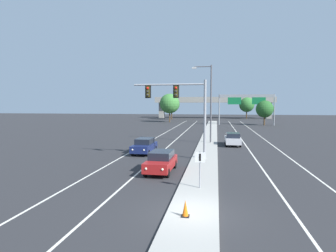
{
  "coord_description": "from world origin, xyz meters",
  "views": [
    {
      "loc": [
        1.03,
        -13.21,
        5.16
      ],
      "look_at": [
        -3.2,
        11.97,
        3.2
      ],
      "focal_mm": 30.85,
      "sensor_mm": 36.0,
      "label": 1
    }
  ],
  "objects": [
    {
      "name": "car_oncoming_red",
      "position": [
        -3.06,
        7.98,
        0.82
      ],
      "size": [
        1.91,
        4.5,
        1.58
      ],
      "color": "maroon",
      "rests_on": "ground"
    },
    {
      "name": "lane_stripe_oncoming_center",
      "position": [
        -4.7,
        25.0,
        0.0
      ],
      "size": [
        0.14,
        100.0,
        0.01
      ],
      "primitive_type": "cube",
      "color": "silver",
      "rests_on": "ground"
    },
    {
      "name": "street_lamp_median",
      "position": [
        0.1,
        24.58,
        5.79
      ],
      "size": [
        2.58,
        0.28,
        10.0
      ],
      "color": "#4C4C51",
      "rests_on": "median_island"
    },
    {
      "name": "edge_stripe_right",
      "position": [
        8.0,
        25.0,
        0.0
      ],
      "size": [
        0.14,
        100.0,
        0.01
      ],
      "primitive_type": "cube",
      "color": "silver",
      "rests_on": "ground"
    },
    {
      "name": "ground_plane",
      "position": [
        0.0,
        0.0,
        0.0
      ],
      "size": [
        260.0,
        260.0,
        0.0
      ],
      "primitive_type": "plane",
      "color": "#28282B"
    },
    {
      "name": "tree_far_right_a",
      "position": [
        12.49,
        59.27,
        3.92
      ],
      "size": [
        4.16,
        4.16,
        6.01
      ],
      "color": "#4C3823",
      "rests_on": "ground"
    },
    {
      "name": "tree_far_right_b",
      "position": [
        11.41,
        90.46,
        4.91
      ],
      "size": [
        5.2,
        5.2,
        7.52
      ],
      "color": "#4C3823",
      "rests_on": "ground"
    },
    {
      "name": "overhead_signal_mast",
      "position": [
        -2.1,
        13.29,
        5.29
      ],
      "size": [
        6.77,
        0.44,
        7.2
      ],
      "color": "gray",
      "rests_on": "median_island"
    },
    {
      "name": "traffic_cone_median_nose",
      "position": [
        -0.28,
        -0.75,
        0.51
      ],
      "size": [
        0.36,
        0.36,
        0.74
      ],
      "color": "black",
      "rests_on": "median_island"
    },
    {
      "name": "highway_sign_gantry",
      "position": [
        8.2,
        59.21,
        6.16
      ],
      "size": [
        13.28,
        0.42,
        7.5
      ],
      "color": "gray",
      "rests_on": "ground"
    },
    {
      "name": "car_oncoming_navy",
      "position": [
        -6.33,
        15.77,
        0.82
      ],
      "size": [
        1.9,
        4.5,
        1.58
      ],
      "color": "#141E4C",
      "rests_on": "ground"
    },
    {
      "name": "median_island",
      "position": [
        0.0,
        18.0,
        0.07
      ],
      "size": [
        2.4,
        110.0,
        0.15
      ],
      "primitive_type": "cube",
      "color": "#9E9B93",
      "rests_on": "ground"
    },
    {
      "name": "lane_stripe_receding_center",
      "position": [
        4.7,
        25.0,
        0.0
      ],
      "size": [
        0.14,
        100.0,
        0.01
      ],
      "primitive_type": "cube",
      "color": "silver",
      "rests_on": "ground"
    },
    {
      "name": "tree_far_left_c",
      "position": [
        -12.03,
        67.26,
        5.26
      ],
      "size": [
        5.56,
        5.56,
        8.05
      ],
      "color": "#4C3823",
      "rests_on": "ground"
    },
    {
      "name": "median_sign_post",
      "position": [
        0.1,
        3.78,
        1.59
      ],
      "size": [
        0.6,
        0.1,
        2.2
      ],
      "color": "gray",
      "rests_on": "median_island"
    },
    {
      "name": "tree_far_left_a",
      "position": [
        -13.71,
        81.78,
        5.08
      ],
      "size": [
        5.37,
        5.37,
        7.77
      ],
      "color": "#4C3823",
      "rests_on": "ground"
    },
    {
      "name": "edge_stripe_left",
      "position": [
        -8.0,
        25.0,
        0.0
      ],
      "size": [
        0.14,
        100.0,
        0.01
      ],
      "primitive_type": "cube",
      "color": "silver",
      "rests_on": "ground"
    },
    {
      "name": "car_receding_silver",
      "position": [
        3.06,
        23.27,
        0.82
      ],
      "size": [
        1.87,
        4.49,
        1.58
      ],
      "color": "#B7B7BC",
      "rests_on": "ground"
    },
    {
      "name": "overpass_bridge",
      "position": [
        0.0,
        92.82,
        5.78
      ],
      "size": [
        42.4,
        6.4,
        7.65
      ],
      "color": "gray",
      "rests_on": "ground"
    }
  ]
}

